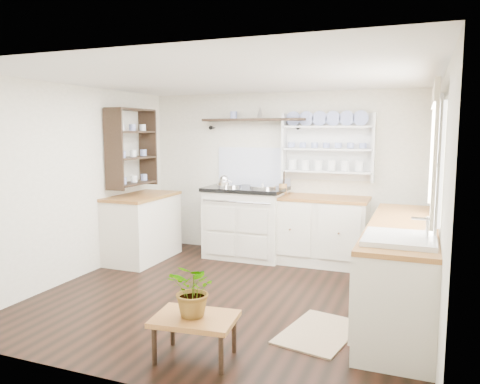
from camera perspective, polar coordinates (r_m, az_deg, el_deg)
floor at (r=5.16m, az=-0.94°, el=-12.55°), size 4.00×3.80×0.01m
wall_back at (r=6.67m, az=5.24°, el=2.14°), size 4.00×0.02×2.30m
wall_right at (r=4.53m, az=23.15°, el=-0.96°), size 0.02×3.80×2.30m
wall_left at (r=5.94m, az=-19.13°, el=1.10°), size 0.02×3.80×2.30m
ceiling at (r=4.88m, az=-1.00°, el=13.75°), size 4.00×3.80×0.01m
window at (r=4.64m, az=22.73°, el=4.39°), size 0.08×1.55×1.22m
aga_cooker at (r=6.59m, az=0.75°, el=-3.59°), size 1.11×0.77×1.02m
back_cabinets at (r=6.35m, az=9.63°, el=-4.51°), size 1.27×0.63×0.90m
right_cabinets at (r=4.77m, az=19.04°, el=-8.85°), size 0.62×2.43×0.90m
belfast_sink at (r=3.96m, az=18.79°, el=-7.08°), size 0.55×0.60×0.45m
left_cabinets at (r=6.57m, az=-11.78°, el=-4.14°), size 0.62×1.13×0.90m
plate_rack at (r=6.46m, az=10.76°, el=5.47°), size 1.20×0.22×0.90m
high_shelf at (r=6.65m, az=1.67°, el=8.70°), size 1.50×0.29×0.16m
left_shelving at (r=6.52m, az=-13.07°, el=5.38°), size 0.28×0.80×1.05m
kettle at (r=6.50m, az=-1.93°, el=1.05°), size 0.18×0.18×0.22m
utensil_crock at (r=6.46m, az=5.25°, el=0.41°), size 0.11×0.11×0.13m
center_table at (r=3.78m, az=-5.50°, el=-15.49°), size 0.68×0.52×0.34m
potted_plant at (r=3.68m, az=-5.55°, el=-11.79°), size 0.45×0.41×0.43m
floor_rug at (r=4.35m, az=9.62°, el=-16.49°), size 0.70×0.94×0.02m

